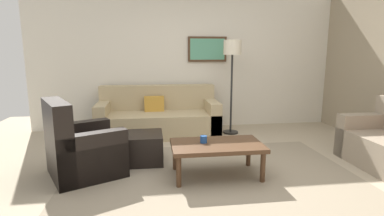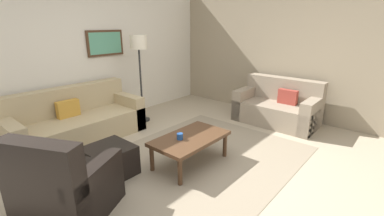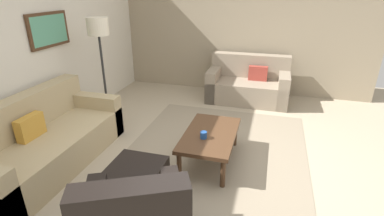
{
  "view_description": "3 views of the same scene",
  "coord_description": "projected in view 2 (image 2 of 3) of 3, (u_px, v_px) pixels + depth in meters",
  "views": [
    {
      "loc": [
        -0.71,
        -3.38,
        1.5
      ],
      "look_at": [
        -0.2,
        0.33,
        0.8
      ],
      "focal_mm": 28.06,
      "sensor_mm": 36.0,
      "label": 1
    },
    {
      "loc": [
        -2.48,
        -2.19,
        1.92
      ],
      "look_at": [
        0.25,
        0.16,
        0.76
      ],
      "focal_mm": 24.66,
      "sensor_mm": 36.0,
      "label": 2
    },
    {
      "loc": [
        -3.15,
        -0.63,
        2.14
      ],
      "look_at": [
        0.03,
        0.27,
        0.74
      ],
      "focal_mm": 27.13,
      "sensor_mm": 36.0,
      "label": 3
    }
  ],
  "objects": [
    {
      "name": "framed_artwork",
      "position": [
        105.0,
        43.0,
        5.1
      ],
      "size": [
        0.76,
        0.04,
        0.49
      ],
      "color": "#472D1C"
    },
    {
      "name": "couch_main",
      "position": [
        75.0,
        123.0,
        4.51
      ],
      "size": [
        2.15,
        0.93,
        0.88
      ],
      "color": "tan",
      "rests_on": "ground_plane"
    },
    {
      "name": "stone_feature_panel",
      "position": [
        284.0,
        49.0,
        5.47
      ],
      "size": [
        0.12,
        5.2,
        2.8
      ],
      "primitive_type": "cube",
      "color": "gray",
      "rests_on": "ground_plane"
    },
    {
      "name": "area_rug",
      "position": [
        189.0,
        165.0,
        3.73
      ],
      "size": [
        3.54,
        2.45,
        0.01
      ],
      "primitive_type": "cube",
      "color": "gray",
      "rests_on": "ground_plane"
    },
    {
      "name": "ground_plane",
      "position": [
        189.0,
        165.0,
        3.73
      ],
      "size": [
        8.0,
        8.0,
        0.0
      ],
      "primitive_type": "plane",
      "color": "tan"
    },
    {
      "name": "coffee_table",
      "position": [
        190.0,
        140.0,
        3.69
      ],
      "size": [
        1.1,
        0.64,
        0.41
      ],
      "color": "#472D1C",
      "rests_on": "ground_plane"
    },
    {
      "name": "armchair_leather",
      "position": [
        64.0,
        191.0,
        2.65
      ],
      "size": [
        1.07,
        1.07,
        0.95
      ],
      "color": "black",
      "rests_on": "ground_plane"
    },
    {
      "name": "rear_partition",
      "position": [
        84.0,
        52.0,
        4.92
      ],
      "size": [
        6.0,
        0.12,
        2.8
      ],
      "primitive_type": "cube",
      "color": "silver",
      "rests_on": "ground_plane"
    },
    {
      "name": "lamp_standing",
      "position": [
        139.0,
        51.0,
        5.04
      ],
      "size": [
        0.32,
        0.32,
        1.71
      ],
      "color": "black",
      "rests_on": "ground_plane"
    },
    {
      "name": "cup",
      "position": [
        180.0,
        136.0,
        3.58
      ],
      "size": [
        0.08,
        0.08,
        0.09
      ],
      "primitive_type": "cylinder",
      "color": "#1E478C",
      "rests_on": "coffee_table"
    },
    {
      "name": "ottoman",
      "position": [
        110.0,
        161.0,
        3.45
      ],
      "size": [
        0.56,
        0.56,
        0.4
      ],
      "primitive_type": "cube",
      "color": "black",
      "rests_on": "ground_plane"
    },
    {
      "name": "couch_loveseat",
      "position": [
        278.0,
        108.0,
        5.29
      ],
      "size": [
        0.84,
        1.55,
        0.88
      ],
      "color": "gray",
      "rests_on": "ground_plane"
    }
  ]
}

